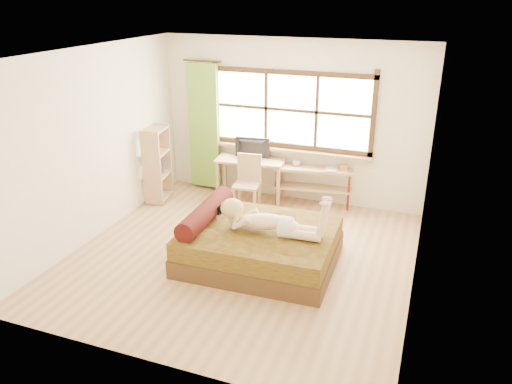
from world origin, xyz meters
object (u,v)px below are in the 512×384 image
at_px(kitten, 213,210).
at_px(chair, 248,179).
at_px(bed, 256,244).
at_px(bookshelf, 157,164).
at_px(desk, 251,164).
at_px(pipe_shelf, 314,178).
at_px(woman, 270,211).

bearing_deg(kitten, chair, 91.60).
bearing_deg(bed, bookshelf, 146.85).
distance_m(bed, chair, 1.83).
bearing_deg(desk, bed, -73.35).
bearing_deg(pipe_shelf, bed, -105.04).
height_order(woman, pipe_shelf, woman).
xyz_separation_m(desk, chair, (0.09, -0.37, -0.12)).
bearing_deg(chair, bookshelf, -178.22).
bearing_deg(bed, chair, 113.13).
distance_m(chair, pipe_shelf, 1.11).
relative_size(woman, pipe_shelf, 1.03).
bearing_deg(bed, desk, 111.26).
bearing_deg(chair, desk, 97.66).
distance_m(kitten, chair, 1.55).
relative_size(woman, desk, 1.14).
bearing_deg(bookshelf, pipe_shelf, 5.25).
bearing_deg(woman, bed, 164.62).
height_order(kitten, chair, chair).
height_order(bed, bookshelf, bookshelf).
xyz_separation_m(kitten, chair, (-0.09, 1.54, -0.11)).
relative_size(bed, woman, 1.46).
relative_size(kitten, chair, 0.33).
xyz_separation_m(pipe_shelf, bookshelf, (-2.56, -0.71, 0.17)).
distance_m(bed, bookshelf, 2.75).
height_order(kitten, bookshelf, bookshelf).
bearing_deg(desk, chair, -82.34).
relative_size(chair, pipe_shelf, 0.68).
bearing_deg(kitten, bookshelf, 139.67).
bearing_deg(pipe_shelf, woman, -99.70).
distance_m(kitten, pipe_shelf, 2.23).
height_order(bed, kitten, bed).
xyz_separation_m(woman, desk, (-1.05, 2.06, -0.16)).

